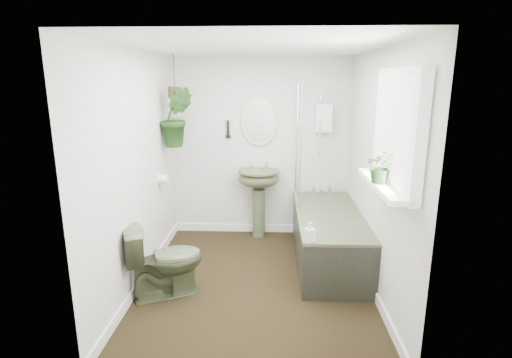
{
  "coord_description": "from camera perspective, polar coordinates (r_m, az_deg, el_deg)",
  "views": [
    {
      "loc": [
        0.16,
        -3.71,
        2.02
      ],
      "look_at": [
        0.0,
        0.15,
        1.05
      ],
      "focal_mm": 28.0,
      "sensor_mm": 36.0,
      "label": 1
    }
  ],
  "objects": [
    {
      "name": "floor",
      "position": [
        4.23,
        -0.09,
        -14.57
      ],
      "size": [
        2.3,
        2.8,
        0.02
      ],
      "primitive_type": "cube",
      "color": "black",
      "rests_on": "ground"
    },
    {
      "name": "ceiling",
      "position": [
        3.73,
        -0.1,
        18.56
      ],
      "size": [
        2.3,
        2.8,
        0.02
      ],
      "primitive_type": "cube",
      "color": "white",
      "rests_on": "ground"
    },
    {
      "name": "wall_back",
      "position": [
        5.2,
        0.58,
        4.45
      ],
      "size": [
        2.3,
        0.02,
        2.3
      ],
      "primitive_type": "cube",
      "color": "silver",
      "rests_on": "ground"
    },
    {
      "name": "wall_front",
      "position": [
        2.46,
        -1.52,
        -6.57
      ],
      "size": [
        2.3,
        0.02,
        2.3
      ],
      "primitive_type": "cube",
      "color": "silver",
      "rests_on": "ground"
    },
    {
      "name": "wall_left",
      "position": [
        4.03,
        -16.8,
        1.03
      ],
      "size": [
        0.02,
        2.8,
        2.3
      ],
      "primitive_type": "cube",
      "color": "silver",
      "rests_on": "ground"
    },
    {
      "name": "wall_right",
      "position": [
        3.94,
        17.01,
        0.71
      ],
      "size": [
        0.02,
        2.8,
        2.3
      ],
      "primitive_type": "cube",
      "color": "silver",
      "rests_on": "ground"
    },
    {
      "name": "skirting",
      "position": [
        4.2,
        -0.09,
        -13.85
      ],
      "size": [
        2.3,
        2.8,
        0.1
      ],
      "primitive_type": "cube",
      "color": "white",
      "rests_on": "floor"
    },
    {
      "name": "bathtub",
      "position": [
        4.6,
        10.31,
        -8.26
      ],
      "size": [
        0.72,
        1.72,
        0.58
      ],
      "primitive_type": null,
      "color": "#444D31",
      "rests_on": "floor"
    },
    {
      "name": "bath_screen",
      "position": [
        4.77,
        6.1,
        5.08
      ],
      "size": [
        0.04,
        0.72,
        1.4
      ],
      "primitive_type": null,
      "color": "silver",
      "rests_on": "bathtub"
    },
    {
      "name": "shower_box",
      "position": [
        5.11,
        9.67,
        8.62
      ],
      "size": [
        0.2,
        0.1,
        0.35
      ],
      "primitive_type": "cube",
      "color": "white",
      "rests_on": "wall_back"
    },
    {
      "name": "oval_mirror",
      "position": [
        5.11,
        0.47,
        8.25
      ],
      "size": [
        0.46,
        0.03,
        0.62
      ],
      "primitive_type": "ellipsoid",
      "color": "beige",
      "rests_on": "wall_back"
    },
    {
      "name": "wall_sconce",
      "position": [
        5.14,
        -4.03,
        7.12
      ],
      "size": [
        0.04,
        0.04,
        0.22
      ],
      "primitive_type": "cylinder",
      "color": "black",
      "rests_on": "wall_back"
    },
    {
      "name": "toilet_roll_holder",
      "position": [
        4.72,
        -13.18,
        -0.01
      ],
      "size": [
        0.11,
        0.11,
        0.11
      ],
      "primitive_type": "cylinder",
      "rotation": [
        0.0,
        1.57,
        0.0
      ],
      "color": "white",
      "rests_on": "wall_left"
    },
    {
      "name": "window_recess",
      "position": [
        3.17,
        19.54,
        6.6
      ],
      "size": [
        0.08,
        1.0,
        0.9
      ],
      "primitive_type": "cube",
      "color": "white",
      "rests_on": "wall_right"
    },
    {
      "name": "window_sill",
      "position": [
        3.23,
        17.74,
        -0.75
      ],
      "size": [
        0.18,
        1.0,
        0.04
      ],
      "primitive_type": "cube",
      "color": "white",
      "rests_on": "wall_right"
    },
    {
      "name": "window_blinds",
      "position": [
        3.16,
        18.75,
        6.63
      ],
      "size": [
        0.01,
        0.86,
        0.76
      ],
      "primitive_type": "cube",
      "color": "white",
      "rests_on": "wall_right"
    },
    {
      "name": "toilet",
      "position": [
        3.94,
        -12.96,
        -11.19
      ],
      "size": [
        0.81,
        0.66,
        0.72
      ],
      "primitive_type": "imported",
      "rotation": [
        0.0,
        0.0,
        1.99
      ],
      "color": "#444D31",
      "rests_on": "floor"
    },
    {
      "name": "pedestal_sink",
      "position": [
        5.2,
        0.4,
        -3.49
      ],
      "size": [
        0.62,
        0.56,
        0.9
      ],
      "primitive_type": null,
      "rotation": [
        0.0,
        0.0,
        0.24
      ],
      "color": "#444D31",
      "rests_on": "floor"
    },
    {
      "name": "sill_plant",
      "position": [
        3.16,
        17.48,
        1.74
      ],
      "size": [
        0.24,
        0.21,
        0.26
      ],
      "primitive_type": "imported",
      "rotation": [
        0.0,
        0.0,
        -0.05
      ],
      "color": "black",
      "rests_on": "window_sill"
    },
    {
      "name": "hanging_plant",
      "position": [
        4.82,
        -11.34,
        8.65
      ],
      "size": [
        0.44,
        0.38,
        0.7
      ],
      "primitive_type": "imported",
      "rotation": [
        0.0,
        0.0,
        0.21
      ],
      "color": "black",
      "rests_on": "ceiling"
    },
    {
      "name": "soap_bottle",
      "position": [
        3.69,
        7.71,
        -7.46
      ],
      "size": [
        0.11,
        0.11,
        0.18
      ],
      "primitive_type": "imported",
      "rotation": [
        0.0,
        0.0,
        0.38
      ],
      "color": "#352E2F",
      "rests_on": "bathtub"
    },
    {
      "name": "hanging_pot",
      "position": [
        4.8,
        -11.51,
        12.08
      ],
      "size": [
        0.16,
        0.16,
        0.12
      ],
      "primitive_type": "cylinder",
      "color": "#442E25",
      "rests_on": "ceiling"
    }
  ]
}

